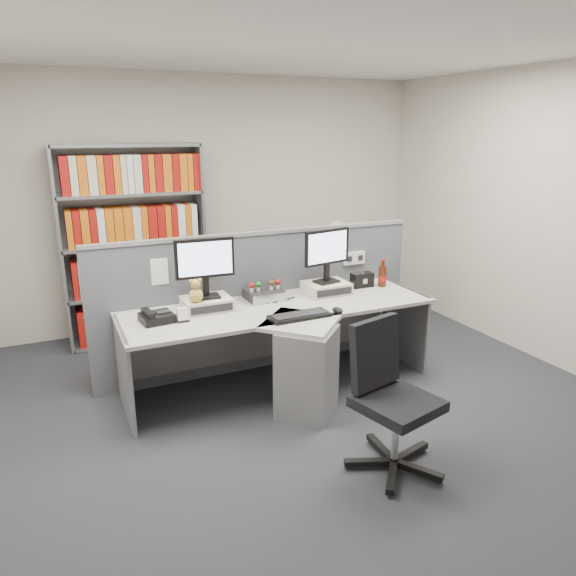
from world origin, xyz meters
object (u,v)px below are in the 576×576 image
monitor_left (205,263)px  keyboard (299,316)px  desk_calendar (183,316)px  cola_bottle (382,276)px  desk_phone (156,317)px  office_chair (389,393)px  desktop_pc (264,294)px  desk_fan (337,237)px  desk (291,345)px  mouse (338,310)px  speaker (362,280)px  shelving_unit (134,248)px  filing_cabinet (335,293)px  monitor_right (327,251)px

monitor_left → keyboard: bearing=-39.3°
desk_calendar → cola_bottle: size_ratio=0.42×
desk_phone → office_chair: 1.82m
desk_calendar → cola_bottle: 1.94m
monitor_left → desktop_pc: size_ratio=1.56×
desktop_pc → desk_phone: (-0.97, -0.20, -0.00)m
desk_fan → keyboard: bearing=-128.0°
desk → cola_bottle: bearing=18.2°
mouse → cola_bottle: size_ratio=0.45×
cola_bottle → speaker: bearing=160.5°
mouse → shelving_unit: shelving_unit is taller
monitor_left → filing_cabinet: 2.18m
mouse → keyboard: bearing=175.7°
office_chair → desk_phone: bearing=131.2°
speaker → cola_bottle: cola_bottle is taller
desktop_pc → speaker: speaker is taller
speaker → office_chair: bearing=-115.8°
desk_phone → filing_cabinet: 2.52m
mouse → monitor_left: bearing=150.9°
monitor_left → desk_phone: size_ratio=1.86×
desktop_pc → cola_bottle: 1.15m
desk → desk_fan: (1.20, 1.40, 0.54)m
monitor_right → shelving_unit: (-1.42, 1.47, -0.13)m
desktop_pc → speaker: bearing=-1.7°
desk_calendar → office_chair: 1.65m
desk → filing_cabinet: bearing=49.4°
office_chair → mouse: bearing=80.1°
desktop_pc → cola_bottle: size_ratio=1.19×
cola_bottle → filing_cabinet: size_ratio=0.37×
shelving_unit → desk_calendar: bearing=-87.4°
mouse → shelving_unit: 2.35m
monitor_left → desktop_pc: bearing=7.7°
cola_bottle → desk_fan: size_ratio=0.55×
filing_cabinet → desk_fan: desk_fan is taller
office_chair → cola_bottle: bearing=57.8°
desk → speaker: size_ratio=13.01×
mouse → speaker: speaker is taller
keyboard → desk: bearing=103.0°
desk → monitor_left: bearing=146.3°
desktop_pc → desk_fan: desk_fan is taller
desk → cola_bottle: (1.10, 0.36, 0.36)m
shelving_unit → filing_cabinet: 2.24m
mouse → office_chair: 1.01m
monitor_left → office_chair: 1.77m
keyboard → mouse: 0.33m
keyboard → desk_phone: size_ratio=1.88×
shelving_unit → filing_cabinet: size_ratio=2.86×
monitor_right → shelving_unit: shelving_unit is taller
filing_cabinet → office_chair: office_chair is taller
monitor_left → cola_bottle: (1.68, -0.02, -0.29)m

